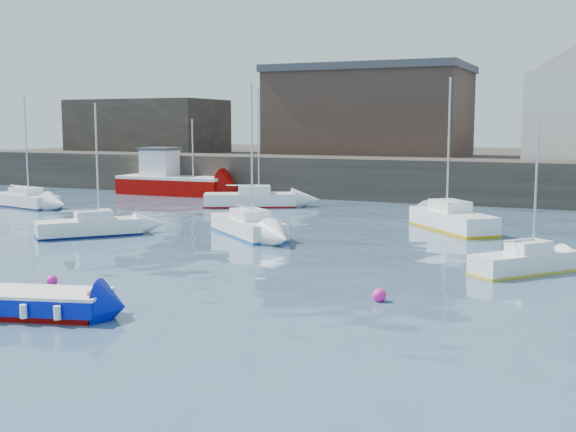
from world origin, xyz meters
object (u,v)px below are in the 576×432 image
at_px(sailboat_a, 90,227).
at_px(buoy_near, 52,285).
at_px(sailboat_b, 248,226).
at_px(sailboat_c, 525,261).
at_px(fishing_boat, 172,180).
at_px(sailboat_f, 452,220).
at_px(buoy_far, 281,228).
at_px(sailboat_h, 250,199).
at_px(sailboat_e, 24,200).
at_px(blue_dinghy, 40,302).
at_px(buoy_mid, 379,301).

xyz_separation_m(sailboat_a, buoy_near, (6.01, -9.40, -0.46)).
height_order(sailboat_b, sailboat_c, sailboat_b).
relative_size(fishing_boat, sailboat_f, 1.13).
bearing_deg(sailboat_b, sailboat_f, 33.82).
height_order(sailboat_b, buoy_far, sailboat_b).
relative_size(sailboat_a, sailboat_b, 0.87).
relative_size(sailboat_c, sailboat_h, 0.72).
bearing_deg(sailboat_c, buoy_far, 151.91).
height_order(fishing_boat, sailboat_h, sailboat_h).
height_order(sailboat_b, sailboat_f, sailboat_f).
relative_size(sailboat_a, buoy_near, 17.31).
height_order(sailboat_e, sailboat_f, sailboat_f).
relative_size(blue_dinghy, sailboat_b, 0.57).
bearing_deg(fishing_boat, sailboat_f, -23.84).
relative_size(sailboat_e, sailboat_h, 0.93).
distance_m(fishing_boat, sailboat_c, 35.30).
height_order(fishing_boat, sailboat_b, sailboat_b).
relative_size(sailboat_a, sailboat_h, 0.83).
distance_m(buoy_near, buoy_mid, 11.21).
bearing_deg(sailboat_h, buoy_far, -54.06).
bearing_deg(sailboat_e, buoy_mid, -27.90).
bearing_deg(buoy_near, sailboat_f, 61.65).
xyz_separation_m(sailboat_e, buoy_near, (18.27, -17.83, -0.48)).
bearing_deg(sailboat_h, sailboat_e, -156.31).
xyz_separation_m(blue_dinghy, buoy_far, (-0.94, 19.00, -0.42)).
bearing_deg(sailboat_c, sailboat_e, 164.54).
bearing_deg(blue_dinghy, sailboat_c, 44.59).
bearing_deg(sailboat_e, buoy_far, -6.07).
xyz_separation_m(blue_dinghy, buoy_mid, (8.48, 5.63, -0.42)).
bearing_deg(fishing_boat, buoy_far, -40.99).
xyz_separation_m(sailboat_b, buoy_near, (-1.14, -12.65, -0.49)).
bearing_deg(blue_dinghy, sailboat_a, 123.80).
distance_m(sailboat_a, sailboat_b, 7.85).
bearing_deg(fishing_boat, sailboat_b, -47.58).
relative_size(sailboat_f, buoy_mid, 18.12).
relative_size(sailboat_b, sailboat_c, 1.31).
xyz_separation_m(sailboat_f, buoy_far, (-8.50, -2.90, -0.56)).
xyz_separation_m(sailboat_c, sailboat_e, (-32.94, 9.11, 0.04)).
relative_size(sailboat_c, buoy_near, 15.09).
relative_size(fishing_boat, buoy_near, 23.67).
bearing_deg(sailboat_c, sailboat_f, 114.99).
bearing_deg(sailboat_f, sailboat_e, -178.40).
bearing_deg(blue_dinghy, buoy_far, 92.82).
relative_size(sailboat_e, sailboat_f, 0.93).
distance_m(fishing_boat, buoy_mid, 36.75).
relative_size(sailboat_h, buoy_mid, 18.04).
height_order(fishing_boat, buoy_near, fishing_boat).
relative_size(blue_dinghy, sailboat_e, 0.58).
bearing_deg(fishing_boat, sailboat_e, -110.34).
height_order(sailboat_b, sailboat_h, sailboat_h).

